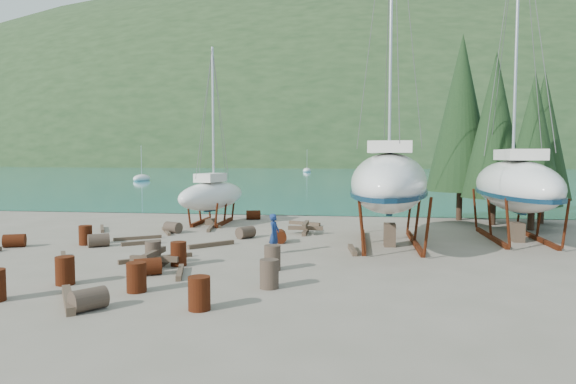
# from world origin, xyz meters

# --- Properties ---
(ground) EXTENTS (600.00, 600.00, 0.00)m
(ground) POSITION_xyz_m (0.00, 0.00, 0.00)
(ground) COLOR #6B6554
(ground) RESTS_ON ground
(bay_water) EXTENTS (700.00, 700.00, 0.00)m
(bay_water) POSITION_xyz_m (0.00, 315.00, 0.01)
(bay_water) COLOR teal
(bay_water) RESTS_ON ground
(far_hill) EXTENTS (800.00, 360.00, 110.00)m
(far_hill) POSITION_xyz_m (0.00, 320.00, 0.00)
(far_hill) COLOR #1F351A
(far_hill) RESTS_ON ground
(far_house_left) EXTENTS (6.60, 5.60, 5.60)m
(far_house_left) POSITION_xyz_m (-60.00, 190.00, 2.92)
(far_house_left) COLOR beige
(far_house_left) RESTS_ON ground
(far_house_center) EXTENTS (6.60, 5.60, 5.60)m
(far_house_center) POSITION_xyz_m (-20.00, 190.00, 2.92)
(far_house_center) COLOR beige
(far_house_center) RESTS_ON ground
(far_house_right) EXTENTS (6.60, 5.60, 5.60)m
(far_house_right) POSITION_xyz_m (30.00, 190.00, 2.92)
(far_house_right) COLOR beige
(far_house_right) RESTS_ON ground
(cypress_near_right) EXTENTS (3.60, 3.60, 10.00)m
(cypress_near_right) POSITION_xyz_m (12.50, 12.00, 5.79)
(cypress_near_right) COLOR black
(cypress_near_right) RESTS_ON ground
(cypress_mid_right) EXTENTS (3.06, 3.06, 8.50)m
(cypress_mid_right) POSITION_xyz_m (14.00, 10.00, 4.92)
(cypress_mid_right) COLOR black
(cypress_mid_right) RESTS_ON ground
(cypress_back_left) EXTENTS (4.14, 4.14, 11.50)m
(cypress_back_left) POSITION_xyz_m (11.00, 14.00, 6.66)
(cypress_back_left) COLOR black
(cypress_back_left) RESTS_ON ground
(cypress_far_right) EXTENTS (3.24, 3.24, 9.00)m
(cypress_far_right) POSITION_xyz_m (15.50, 13.00, 5.21)
(cypress_far_right) COLOR black
(cypress_far_right) RESTS_ON ground
(moored_boat_left) EXTENTS (2.00, 5.00, 6.05)m
(moored_boat_left) POSITION_xyz_m (-30.00, 60.00, 0.39)
(moored_boat_left) COLOR silver
(moored_boat_left) RESTS_ON ground
(moored_boat_mid) EXTENTS (2.00, 5.00, 6.05)m
(moored_boat_mid) POSITION_xyz_m (10.00, 80.00, 0.39)
(moored_boat_mid) COLOR silver
(moored_boat_mid) RESTS_ON ground
(moored_boat_far) EXTENTS (2.00, 5.00, 6.05)m
(moored_boat_far) POSITION_xyz_m (-8.00, 110.00, 0.39)
(moored_boat_far) COLOR silver
(moored_boat_far) RESTS_ON ground
(large_sailboat_near) EXTENTS (4.30, 11.54, 17.79)m
(large_sailboat_near) POSITION_xyz_m (6.11, 4.52, 2.87)
(large_sailboat_near) COLOR silver
(large_sailboat_near) RESTS_ON ground
(large_sailboat_far) EXTENTS (3.24, 10.31, 16.20)m
(large_sailboat_far) POSITION_xyz_m (12.12, 6.49, 2.65)
(large_sailboat_far) COLOR silver
(large_sailboat_far) RESTS_ON ground
(small_sailboat_shore) EXTENTS (3.59, 6.78, 10.38)m
(small_sailboat_shore) POSITION_xyz_m (-3.81, 10.19, 1.72)
(small_sailboat_shore) COLOR silver
(small_sailboat_shore) RESTS_ON ground
(worker) EXTENTS (0.52, 0.67, 1.65)m
(worker) POSITION_xyz_m (1.32, 1.49, 0.82)
(worker) COLOR navy
(worker) RESTS_ON ground
(drum_1) EXTENTS (0.99, 1.05, 0.58)m
(drum_1) POSITION_xyz_m (-2.21, -6.81, 0.29)
(drum_1) COLOR #2D2823
(drum_1) RESTS_ON ground
(drum_2) EXTENTS (1.04, 0.88, 0.58)m
(drum_2) POSITION_xyz_m (-10.26, 1.44, 0.29)
(drum_2) COLOR #5B280F
(drum_2) RESTS_ON ground
(drum_4) EXTENTS (1.00, 0.79, 0.58)m
(drum_4) POSITION_xyz_m (-1.83, 12.55, 0.29)
(drum_4) COLOR #5B280F
(drum_4) RESTS_ON ground
(drum_5) EXTENTS (0.58, 0.58, 0.88)m
(drum_5) POSITION_xyz_m (1.74, -1.52, 0.44)
(drum_5) COLOR #2D2823
(drum_5) RESTS_ON ground
(drum_6) EXTENTS (0.73, 0.97, 0.58)m
(drum_6) POSITION_xyz_m (1.14, 4.23, 0.29)
(drum_6) COLOR #5B280F
(drum_6) RESTS_ON ground
(drum_7) EXTENTS (0.58, 0.58, 0.88)m
(drum_7) POSITION_xyz_m (0.62, -6.39, 0.44)
(drum_7) COLOR #5B280F
(drum_7) RESTS_ON ground
(drum_8) EXTENTS (0.58, 0.58, 0.88)m
(drum_8) POSITION_xyz_m (-7.47, 2.43, 0.44)
(drum_8) COLOR #5B280F
(drum_8) RESTS_ON ground
(drum_9) EXTENTS (1.04, 0.90, 0.58)m
(drum_9) POSITION_xyz_m (-4.85, 6.41, 0.29)
(drum_9) COLOR #2D2823
(drum_9) RESTS_ON ground
(drum_10) EXTENTS (0.58, 0.58, 0.88)m
(drum_10) POSITION_xyz_m (-1.75, -4.92, 0.44)
(drum_10) COLOR #5B280F
(drum_10) RESTS_ON ground
(drum_11) EXTENTS (0.97, 1.05, 0.58)m
(drum_11) POSITION_xyz_m (-0.71, 5.24, 0.29)
(drum_11) COLOR #2D2823
(drum_11) RESTS_ON ground
(drum_12) EXTENTS (1.05, 0.93, 0.58)m
(drum_12) POSITION_xyz_m (-2.28, -2.86, 0.29)
(drum_12) COLOR #5B280F
(drum_12) RESTS_ON ground
(drum_13) EXTENTS (0.58, 0.58, 0.88)m
(drum_13) POSITION_xyz_m (-4.33, -4.39, 0.44)
(drum_13) COLOR #5B280F
(drum_13) RESTS_ON ground
(drum_14) EXTENTS (0.58, 0.58, 0.88)m
(drum_14) POSITION_xyz_m (-1.78, -1.26, 0.44)
(drum_14) COLOR #5B280F
(drum_14) RESTS_ON ground
(drum_15) EXTENTS (1.05, 0.98, 0.58)m
(drum_15) POSITION_xyz_m (-6.64, 2.04, 0.29)
(drum_15) COLOR #2D2823
(drum_15) RESTS_ON ground
(drum_16) EXTENTS (0.58, 0.58, 0.88)m
(drum_16) POSITION_xyz_m (-2.76, -1.24, 0.44)
(drum_16) COLOR #2D2823
(drum_16) RESTS_ON ground
(drum_17) EXTENTS (0.58, 0.58, 0.88)m
(drum_17) POSITION_xyz_m (2.05, -3.97, 0.44)
(drum_17) COLOR #2D2823
(drum_17) RESTS_ON ground
(timber_1) EXTENTS (0.41, 1.86, 0.19)m
(timber_1) POSITION_xyz_m (4.49, 2.26, 0.10)
(timber_1) COLOR brown
(timber_1) RESTS_ON ground
(timber_3) EXTENTS (0.35, 2.58, 0.15)m
(timber_3) POSITION_xyz_m (-2.31, -1.69, 0.07)
(timber_3) COLOR brown
(timber_3) RESTS_ON ground
(timber_4) EXTENTS (1.52, 1.20, 0.17)m
(timber_4) POSITION_xyz_m (-4.99, 2.79, 0.09)
(timber_4) COLOR brown
(timber_4) RESTS_ON ground
(timber_5) EXTENTS (2.30, 1.99, 0.16)m
(timber_5) POSITION_xyz_m (-2.97, -0.45, 0.08)
(timber_5) COLOR brown
(timber_5) RESTS_ON ground
(timber_6) EXTENTS (1.92, 1.01, 0.19)m
(timber_6) POSITION_xyz_m (1.63, 10.44, 0.10)
(timber_6) COLOR brown
(timber_6) RESTS_ON ground
(timber_7) EXTENTS (0.72, 1.91, 0.17)m
(timber_7) POSITION_xyz_m (-1.24, -2.64, 0.09)
(timber_7) COLOR brown
(timber_7) RESTS_ON ground
(timber_8) EXTENTS (1.71, 1.74, 0.19)m
(timber_8) POSITION_xyz_m (-1.71, 2.74, 0.09)
(timber_8) COLOR brown
(timber_8) RESTS_ON ground
(timber_9) EXTENTS (1.42, 2.36, 0.15)m
(timber_9) POSITION_xyz_m (-3.49, 9.49, 0.08)
(timber_9) COLOR brown
(timber_9) RESTS_ON ground
(timber_10) EXTENTS (0.66, 3.13, 0.16)m
(timber_10) POSITION_xyz_m (-3.32, 8.34, 0.08)
(timber_10) COLOR brown
(timber_10) RESTS_ON ground
(timber_11) EXTENTS (1.96, 1.38, 0.15)m
(timber_11) POSITION_xyz_m (-5.76, 4.14, 0.08)
(timber_11) COLOR brown
(timber_11) RESTS_ON ground
(timber_12) EXTENTS (1.28, 1.86, 0.17)m
(timber_12) POSITION_xyz_m (-6.58, -0.80, 0.08)
(timber_12) COLOR brown
(timber_12) RESTS_ON ground
(timber_15) EXTENTS (1.30, 2.24, 0.15)m
(timber_15) POSITION_xyz_m (-5.25, 6.50, 0.07)
(timber_15) COLOR brown
(timber_15) RESTS_ON ground
(timber_16) EXTENTS (1.61, 2.25, 0.23)m
(timber_16) POSITION_xyz_m (-3.08, -6.31, 0.11)
(timber_16) COLOR brown
(timber_16) RESTS_ON ground
(timber_17) EXTENTS (1.23, 2.08, 0.16)m
(timber_17) POSITION_xyz_m (-9.03, 6.92, 0.08)
(timber_17) COLOR brown
(timber_17) RESTS_ON ground
(timber_pile_fore) EXTENTS (1.80, 1.80, 0.60)m
(timber_pile_fore) POSITION_xyz_m (-2.59, -1.57, 0.30)
(timber_pile_fore) COLOR brown
(timber_pile_fore) RESTS_ON ground
(timber_pile_aft) EXTENTS (1.80, 1.80, 0.60)m
(timber_pile_aft) POSITION_xyz_m (2.04, 7.04, 0.30)
(timber_pile_aft) COLOR brown
(timber_pile_aft) RESTS_ON ground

